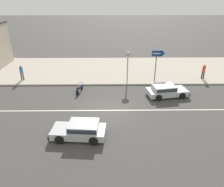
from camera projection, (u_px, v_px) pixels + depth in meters
ground_plane at (108, 110)px, 18.07m from camera, size 160.00×160.00×0.00m
lane_centre_stripe at (108, 110)px, 18.06m from camera, size 50.40×0.14×0.01m
kerb_strip at (108, 69)px, 27.35m from camera, size 68.00×10.00×0.15m
hatchback_silver_0 at (166, 90)px, 20.32m from camera, size 3.97×2.25×1.10m
hatchback_silver_2 at (80, 129)px, 14.54m from camera, size 3.77×1.97×1.10m
motorcycle_1 at (79, 88)px, 21.12m from camera, size 0.64×1.86×0.80m
street_clock at (128, 60)px, 22.24m from camera, size 0.65×0.22×3.32m
arrow_signboard at (161, 55)px, 22.44m from camera, size 1.36×0.67×3.36m
pedestrian_mid_kerb at (204, 70)px, 23.88m from camera, size 0.34×0.34×1.63m
pedestrian_far_end at (21, 71)px, 23.52m from camera, size 0.34×0.34×1.64m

